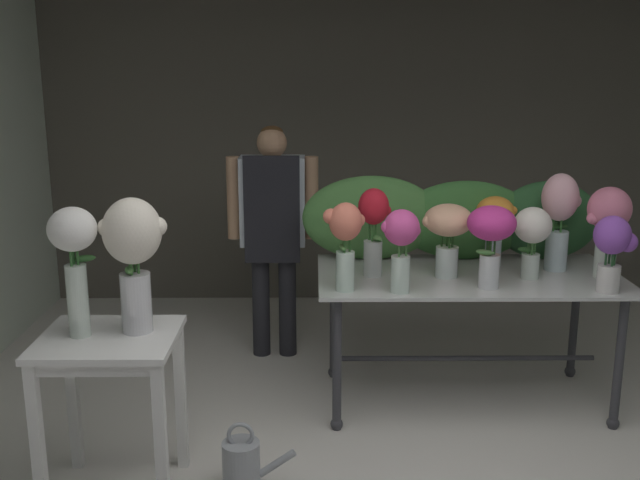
% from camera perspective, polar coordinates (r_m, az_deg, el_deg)
% --- Properties ---
extents(ground_plane, '(8.59, 8.59, 0.00)m').
position_cam_1_polar(ground_plane, '(4.65, 5.31, -11.68)').
color(ground_plane, silver).
extents(wall_back, '(5.44, 0.12, 2.66)m').
position_cam_1_polar(wall_back, '(6.19, 3.80, 7.52)').
color(wall_back, '#5B564C').
rests_on(wall_back, ground).
extents(display_table_glass, '(1.74, 0.90, 0.80)m').
position_cam_1_polar(display_table_glass, '(4.37, 11.39, -4.16)').
color(display_table_glass, beige).
rests_on(display_table_glass, ground).
extents(side_table_white, '(0.61, 0.56, 0.79)m').
position_cam_1_polar(side_table_white, '(3.50, -16.01, -9.05)').
color(side_table_white, white).
rests_on(side_table_white, ground).
extents(florist, '(0.61, 0.24, 1.58)m').
position_cam_1_polar(florist, '(4.92, -3.68, 1.73)').
color(florist, '#232328').
rests_on(florist, ground).
extents(foliage_backdrop, '(1.83, 0.23, 0.52)m').
position_cam_1_polar(foliage_backdrop, '(4.58, 10.04, 1.59)').
color(foliage_backdrop, '#477F3D').
rests_on(foliage_backdrop, display_table_glass).
extents(vase_peach_stock, '(0.29, 0.27, 0.42)m').
position_cam_1_polar(vase_peach_stock, '(4.18, 9.94, 0.80)').
color(vase_peach_stock, silver).
rests_on(vase_peach_stock, display_table_glass).
extents(vase_rosy_tulips, '(0.25, 0.24, 0.52)m').
position_cam_1_polar(vase_rosy_tulips, '(4.41, 21.48, 1.40)').
color(vase_rosy_tulips, silver).
rests_on(vase_rosy_tulips, display_table_glass).
extents(vase_crimson_lilies, '(0.20, 0.17, 0.51)m').
position_cam_1_polar(vase_crimson_lilies, '(4.15, 4.16, 1.18)').
color(vase_crimson_lilies, silver).
rests_on(vase_crimson_lilies, display_table_glass).
extents(vase_ivory_dahlias, '(0.21, 0.21, 0.41)m').
position_cam_1_polar(vase_ivory_dahlias, '(4.26, 16.11, 0.54)').
color(vase_ivory_dahlias, silver).
rests_on(vase_ivory_dahlias, display_table_glass).
extents(vase_coral_carnations, '(0.22, 0.18, 0.48)m').
position_cam_1_polar(vase_coral_carnations, '(3.87, 1.96, 0.25)').
color(vase_coral_carnations, silver).
rests_on(vase_coral_carnations, display_table_glass).
extents(vase_fuchsia_roses, '(0.21, 0.19, 0.45)m').
position_cam_1_polar(vase_fuchsia_roses, '(3.86, 6.38, -0.08)').
color(vase_fuchsia_roses, silver).
rests_on(vase_fuchsia_roses, display_table_glass).
extents(vase_violet_freesia, '(0.23, 0.19, 0.41)m').
position_cam_1_polar(vase_violet_freesia, '(4.15, 21.79, -0.53)').
color(vase_violet_freesia, silver).
rests_on(vase_violet_freesia, display_table_glass).
extents(vase_blush_anemones, '(0.23, 0.21, 0.57)m').
position_cam_1_polar(vase_blush_anemones, '(4.47, 18.10, 1.91)').
color(vase_blush_anemones, silver).
rests_on(vase_blush_anemones, display_table_glass).
extents(vase_magenta_hydrangea, '(0.26, 0.26, 0.45)m').
position_cam_1_polar(vase_magenta_hydrangea, '(4.01, 13.13, 0.56)').
color(vase_magenta_hydrangea, silver).
rests_on(vase_magenta_hydrangea, display_table_glass).
extents(vase_sunset_ranunculus, '(0.24, 0.23, 0.43)m').
position_cam_1_polar(vase_sunset_ranunculus, '(4.46, 13.42, 1.51)').
color(vase_sunset_ranunculus, silver).
rests_on(vase_sunset_ranunculus, display_table_glass).
extents(vase_white_roses_tall, '(0.21, 0.21, 0.59)m').
position_cam_1_polar(vase_white_roses_tall, '(3.38, -18.55, -1.03)').
color(vase_white_roses_tall, silver).
rests_on(vase_white_roses_tall, side_table_white).
extents(vase_cream_lisianthus_tall, '(0.30, 0.26, 0.62)m').
position_cam_1_polar(vase_cream_lisianthus_tall, '(3.36, -14.30, -0.75)').
color(vase_cream_lisianthus_tall, silver).
rests_on(vase_cream_lisianthus_tall, side_table_white).
extents(watering_can, '(0.35, 0.18, 0.34)m').
position_cam_1_polar(watering_can, '(3.66, -6.05, -16.94)').
color(watering_can, '#999EA3').
rests_on(watering_can, ground).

